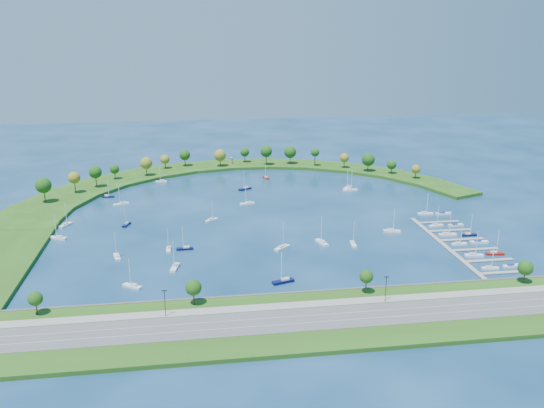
{
  "coord_description": "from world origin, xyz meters",
  "views": [
    {
      "loc": [
        -38.54,
        -297.14,
        98.01
      ],
      "look_at": [
        5.0,
        5.0,
        4.0
      ],
      "focal_mm": 37.51,
      "sensor_mm": 36.0,
      "label": 1
    }
  ],
  "objects": [
    {
      "name": "moored_boat_12",
      "position": [
        -29.53,
        -7.85,
        0.87
      ],
      "size": [
        7.16,
        6.05,
        10.84
      ],
      "rotation": [
        0.0,
        0.0,
        0.64
      ],
      "color": "white",
      "rests_on": "ground"
    },
    {
      "name": "dock_system",
      "position": [
        85.3,
        -61.0,
        0.35
      ],
      "size": [
        24.28,
        82.0,
        1.6
      ],
      "color": "gray",
      "rests_on": "ground"
    },
    {
      "name": "docked_boat_10",
      "position": [
        87.91,
        -14.13,
        0.92
      ],
      "size": [
        8.54,
        2.62,
        12.45
      ],
      "rotation": [
        0.0,
        0.0,
        -0.03
      ],
      "color": "white",
      "rests_on": "ground"
    },
    {
      "name": "moored_boat_15",
      "position": [
        -73.9,
        -9.07,
        0.87
      ],
      "size": [
        4.27,
        7.5,
        10.63
      ],
      "rotation": [
        0.0,
        0.0,
        4.38
      ],
      "color": "#090D3A",
      "rests_on": "ground"
    },
    {
      "name": "moored_boat_7",
      "position": [
        -43.57,
        -47.84,
        0.89
      ],
      "size": [
        7.8,
        2.49,
        11.34
      ],
      "rotation": [
        0.0,
        0.0,
        3.18
      ],
      "color": "#090D3A",
      "rests_on": "ground"
    },
    {
      "name": "moored_boat_3",
      "position": [
        59.92,
        -38.65,
        0.92
      ],
      "size": [
        8.81,
        4.39,
        12.48
      ],
      "rotation": [
        0.0,
        0.0,
        -0.25
      ],
      "color": "white",
      "rests_on": "ground"
    },
    {
      "name": "moored_boat_2",
      "position": [
        -51.04,
        -47.56,
        0.87
      ],
      "size": [
        2.05,
        7.12,
        10.45
      ],
      "rotation": [
        0.0,
        0.0,
        4.72
      ],
      "color": "white",
      "rests_on": "ground"
    },
    {
      "name": "moored_boat_1",
      "position": [
        -105.04,
        -5.34,
        0.92
      ],
      "size": [
        6.27,
        8.45,
        12.37
      ],
      "rotation": [
        0.0,
        0.0,
        1.04
      ],
      "color": "white",
      "rests_on": "ground"
    },
    {
      "name": "moored_boat_19",
      "position": [
        -73.7,
        -53.78,
        0.9
      ],
      "size": [
        4.19,
        8.36,
        11.83
      ],
      "rotation": [
        0.0,
        0.0,
        1.82
      ],
      "color": "white",
      "rests_on": "ground"
    },
    {
      "name": "moored_boat_10",
      "position": [
        -4.06,
        -89.97,
        0.95
      ],
      "size": [
        9.47,
        5.11,
        13.4
      ],
      "rotation": [
        0.0,
        0.0,
        3.44
      ],
      "color": "#090D3A",
      "rests_on": "ground"
    },
    {
      "name": "moored_boat_13",
      "position": [
        60.06,
        44.72,
        0.92
      ],
      "size": [
        7.58,
        7.64,
        12.36
      ],
      "rotation": [
        0.0,
        0.0,
        3.93
      ],
      "color": "white",
      "rests_on": "ground"
    },
    {
      "name": "docked_boat_4",
      "position": [
        85.54,
        -60.43,
        0.87
      ],
      "size": [
        7.27,
        2.09,
        10.67
      ],
      "rotation": [
        0.0,
        0.0,
        0.01
      ],
      "color": "white",
      "rests_on": "ground"
    },
    {
      "name": "docked_boat_5",
      "position": [
        95.97,
        -59.45,
        0.64
      ],
      "size": [
        8.73,
        2.89,
        1.76
      ],
      "rotation": [
        0.0,
        0.0,
        -0.06
      ],
      "color": "white",
      "rests_on": "ground"
    },
    {
      "name": "moored_boat_8",
      "position": [
        -7.64,
        18.93,
        0.93
      ],
      "size": [
        9.01,
        4.63,
        12.76
      ],
      "rotation": [
        0.0,
        0.0,
        3.41
      ],
      "color": "white",
      "rests_on": "ground"
    },
    {
      "name": "docked_boat_7",
      "position": [
        96.03,
        -49.26,
        0.88
      ],
      "size": [
        7.55,
        2.31,
        11.01
      ],
      "rotation": [
        0.0,
        0.0,
        -0.03
      ],
      "color": "#090D3A",
      "rests_on": "ground"
    },
    {
      "name": "ground",
      "position": [
        0.0,
        0.0,
        0.0
      ],
      "size": [
        700.0,
        700.0,
        0.0
      ],
      "primitive_type": "plane",
      "color": "#082C48",
      "rests_on": "ground"
    },
    {
      "name": "moored_boat_6",
      "position": [
        21.2,
        -49.7,
        0.95
      ],
      "size": [
        5.12,
        9.51,
        13.47
      ],
      "rotation": [
        0.0,
        0.0,
        1.87
      ],
      "color": "white",
      "rests_on": "ground"
    },
    {
      "name": "moored_boat_17",
      "position": [
        -5.7,
        51.12,
        0.92
      ],
      "size": [
        8.71,
        6.14,
        12.62
      ],
      "rotation": [
        0.0,
        0.0,
        3.63
      ],
      "color": "#090D3A",
      "rests_on": "ground"
    },
    {
      "name": "docked_boat_0",
      "position": [
        85.54,
        -89.3,
        0.87
      ],
      "size": [
        7.4,
        2.8,
        10.62
      ],
      "rotation": [
        0.0,
        0.0,
        -0.11
      ],
      "color": "white",
      "rests_on": "ground"
    },
    {
      "name": "docked_boat_8",
      "position": [
        85.53,
        -33.85,
        0.89
      ],
      "size": [
        8.06,
        3.49,
        11.46
      ],
      "rotation": [
        0.0,
        0.0,
        0.17
      ],
      "color": "white",
      "rests_on": "ground"
    },
    {
      "name": "moored_boat_9",
      "position": [
        -47.79,
        -69.39,
        0.93
      ],
      "size": [
        4.24,
        9.1,
        12.9
      ],
      "rotation": [
        0.0,
        0.0,
        4.5
      ],
      "color": "white",
      "rests_on": "ground"
    },
    {
      "name": "docked_boat_2",
      "position": [
        85.52,
        -74.97,
        0.91
      ],
      "size": [
        8.5,
        3.36,
        12.16
      ],
      "rotation": [
        0.0,
        0.0,
        -0.13
      ],
      "color": "white",
      "rests_on": "ground"
    },
    {
      "name": "moored_boat_5",
      "position": [
        1.36,
        -53.39,
        0.93
      ],
      "size": [
        8.21,
        7.51,
        12.81
      ],
      "rotation": [
        0.0,
        0.0,
        0.71
      ],
      "color": "white",
      "rests_on": "ground"
    },
    {
      "name": "docked_boat_6",
      "position": [
        85.51,
        -47.6,
        0.93
      ],
      "size": [
        8.87,
        3.04,
        12.82
      ],
      "rotation": [
        0.0,
        0.0,
        -0.07
      ],
      "color": "white",
      "rests_on": "ground"
    },
    {
      "name": "breakwater_trees",
      "position": [
        -15.42,
        86.83,
        10.68
      ],
      "size": [
        241.2,
        95.51,
        14.77
      ],
      "color": "#382314",
      "rests_on": "breakwater"
    },
    {
      "name": "moored_boat_21",
      "position": [
        35.56,
        -53.36,
        0.89
      ],
      "size": [
        3.09,
        8.03,
        11.5
      ],
      "rotation": [
        0.0,
        0.0,
        4.6
      ],
      "color": "white",
      "rests_on": "ground"
    },
    {
      "name": "docked_boat_9",
      "position": [
        95.98,
        -34.54,
        0.61
      ],
      "size": [
        8.31,
        3.07,
        1.66
      ],
      "rotation": [
        0.0,
        0.0,
        0.1
      ],
      "color": "white",
      "rests_on": "ground"
    },
    {
      "name": "moored_boat_20",
      "position": [
        -64.09,
        -85.87,
        0.91
      ],
      "size": [
        8.11,
        6.69,
        12.19
      ],
      "rotation": [
        0.0,
        0.0,
        2.53
      ],
      "color": "white",
      "rests_on": "ground"
    },
    {
      "name": "moored_boat_0",
      "position": [
        59.9,
        38.65,
        0.96
      ],
      "size": [
        9.62,
        3.8,
        13.76
      ],
      "rotation": [
        0.0,
        0.0,
        6.41
      ],
      "color": "white",
      "rests_on": "ground"
    },
    {
      "name": "moored_boat_16",
      "position": [
        -104.86,
        -24.94,
        0.93
      ],
      "size": [
        8.91,
        5.41,
        12.68
      ],
      "rotation": [
        0.0,
        0.0,
        2.77
      ],
      "color": "white",
      "rests_on": "ground"
    },
    {
      "name": "moored_boat_18",
      "position": [
        -59.55,
        77.64,
        0.88
      ],
      "size": [
        7.63,
        2.74,
        10.99
      ],
      "rotation": [
        0.0,
        0.0,
        3.05
      ],
      "color": "white",
      "rests_on": "ground"
    },
    {
      "name": "moored_boat_11",
      "position": [
        11.19,
        77.57,
        0.87
      ],
      "size": [
        3.99,
        7.43,
        10.53
      ],
      "rotation": [
        0.0,
        0.0,
        1.86
      ],
      "color": "maroon",
      "rests_on": "ground"
    },
    {
      "name": "breakwater",
      "position": [
        -46.33,
        48.72,
        0.99
      ],
      "size": [
        286.74,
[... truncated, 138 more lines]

